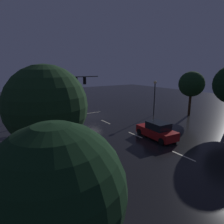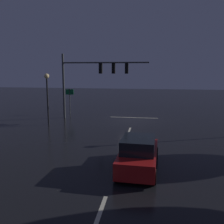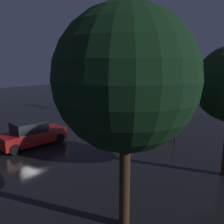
{
  "view_description": "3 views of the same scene",
  "coord_description": "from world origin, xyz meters",
  "views": [
    {
      "loc": [
        12.67,
        25.01,
        6.89
      ],
      "look_at": [
        -0.62,
        4.57,
        1.36
      ],
      "focal_mm": 31.47,
      "sensor_mm": 36.0,
      "label": 1
    },
    {
      "loc": [
        -1.67,
        24.03,
        5.05
      ],
      "look_at": [
        1.16,
        5.83,
        1.86
      ],
      "focal_mm": 40.07,
      "sensor_mm": 36.0,
      "label": 2
    },
    {
      "loc": [
        -15.62,
        19.47,
        5.52
      ],
      "look_at": [
        -1.14,
        3.87,
        1.13
      ],
      "focal_mm": 37.68,
      "sensor_mm": 36.0,
      "label": 3
    }
  ],
  "objects": [
    {
      "name": "ground_plane",
      "position": [
        0.0,
        0.0,
        0.0
      ],
      "size": [
        80.0,
        80.0,
        0.0
      ],
      "primitive_type": "plane",
      "color": "black"
    },
    {
      "name": "traffic_signal_assembly",
      "position": [
        3.96,
        -0.51,
        4.55
      ],
      "size": [
        8.71,
        0.47,
        6.54
      ],
      "color": "#383A3D",
      "rests_on": "ground_plane"
    },
    {
      "name": "lane_dash_far",
      "position": [
        0.0,
        4.0,
        0.0
      ],
      "size": [
        0.16,
        2.2,
        0.01
      ],
      "primitive_type": "cube",
      "rotation": [
        0.0,
        0.0,
        1.57
      ],
      "color": "beige",
      "rests_on": "ground_plane"
    },
    {
      "name": "lane_dash_mid",
      "position": [
        0.0,
        10.0,
        0.0
      ],
      "size": [
        0.16,
        2.2,
        0.01
      ],
      "primitive_type": "cube",
      "rotation": [
        0.0,
        0.0,
        1.57
      ],
      "color": "beige",
      "rests_on": "ground_plane"
    },
    {
      "name": "lane_dash_near",
      "position": [
        0.0,
        16.0,
        0.0
      ],
      "size": [
        0.16,
        2.2,
        0.01
      ],
      "primitive_type": "cube",
      "rotation": [
        0.0,
        0.0,
        1.57
      ],
      "color": "beige",
      "rests_on": "ground_plane"
    },
    {
      "name": "stop_bar",
      "position": [
        0.0,
        -1.7,
        0.0
      ],
      "size": [
        5.0,
        0.16,
        0.01
      ],
      "primitive_type": "cube",
      "color": "beige",
      "rests_on": "ground_plane"
    },
    {
      "name": "car_approaching",
      "position": [
        -1.14,
        11.93,
        0.8
      ],
      "size": [
        2.07,
        4.43,
        1.7
      ],
      "color": "maroon",
      "rests_on": "ground_plane"
    },
    {
      "name": "street_lamp_right_kerb",
      "position": [
        7.47,
        2.91,
        3.28
      ],
      "size": [
        0.44,
        0.44,
        4.64
      ],
      "color": "black",
      "rests_on": "ground_plane"
    },
    {
      "name": "route_sign",
      "position": [
        7.35,
        -2.92,
        2.04
      ],
      "size": [
        0.9,
        0.14,
        2.83
      ],
      "color": "#383A3D",
      "rests_on": "ground_plane"
    }
  ]
}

